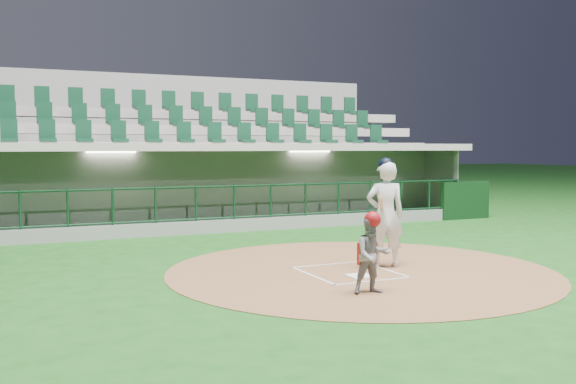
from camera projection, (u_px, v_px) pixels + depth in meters
name	position (u px, v px, depth m)	size (l,w,h in m)	color
ground	(341.00, 270.00, 11.98)	(120.00, 120.00, 0.00)	#154C16
dirt_circle	(360.00, 271.00, 11.92)	(7.20, 7.20, 0.01)	brown
home_plate	(360.00, 276.00, 11.35)	(0.43, 0.43, 0.02)	white
batter_box_chalk	(349.00, 272.00, 11.71)	(1.55, 1.80, 0.01)	white
dugout_structure	(217.00, 192.00, 19.09)	(16.40, 3.70, 3.00)	slate
seating_deck	(185.00, 173.00, 21.80)	(17.00, 6.72, 5.15)	gray
batter	(385.00, 213.00, 12.20)	(0.96, 0.98, 2.09)	white
catcher	(372.00, 253.00, 10.00)	(0.65, 0.55, 1.29)	gray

